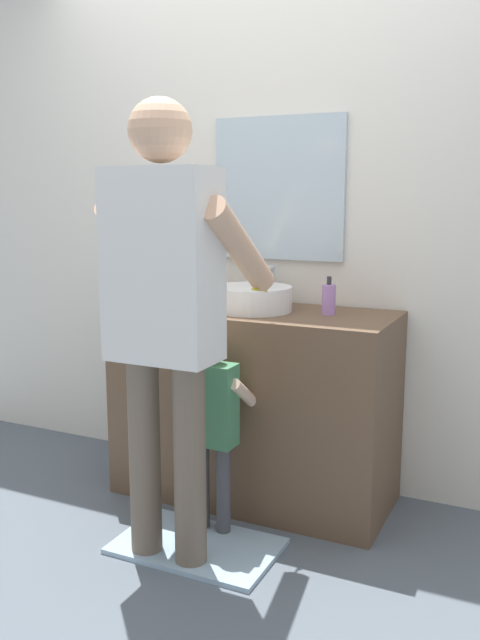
{
  "coord_description": "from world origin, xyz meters",
  "views": [
    {
      "loc": [
        1.23,
        -2.42,
        1.39
      ],
      "look_at": [
        0.0,
        0.15,
        0.86
      ],
      "focal_mm": 38.0,
      "sensor_mm": 36.0,
      "label": 1
    }
  ],
  "objects_px": {
    "soap_bottle": "(329,299)",
    "adult_parent": "(166,295)",
    "child_toddler": "(213,416)",
    "toothbrush_cup": "(190,294)"
  },
  "relations": [
    {
      "from": "adult_parent",
      "to": "soap_bottle",
      "type": "bearing_deg",
      "value": 60.27
    },
    {
      "from": "soap_bottle",
      "to": "adult_parent",
      "type": "distance_m",
      "value": 0.8
    },
    {
      "from": "toothbrush_cup",
      "to": "soap_bottle",
      "type": "distance_m",
      "value": 0.66
    },
    {
      "from": "soap_bottle",
      "to": "adult_parent",
      "type": "bearing_deg",
      "value": -119.73
    },
    {
      "from": "adult_parent",
      "to": "toothbrush_cup",
      "type": "bearing_deg",
      "value": 112.49
    },
    {
      "from": "child_toddler",
      "to": "adult_parent",
      "type": "bearing_deg",
      "value": -103.58
    },
    {
      "from": "toothbrush_cup",
      "to": "soap_bottle",
      "type": "relative_size",
      "value": 1.25
    },
    {
      "from": "soap_bottle",
      "to": "child_toddler",
      "type": "bearing_deg",
      "value": -127.07
    },
    {
      "from": "soap_bottle",
      "to": "adult_parent",
      "type": "height_order",
      "value": "adult_parent"
    },
    {
      "from": "soap_bottle",
      "to": "child_toddler",
      "type": "relative_size",
      "value": 0.19
    }
  ]
}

